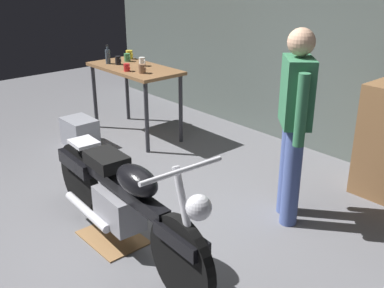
# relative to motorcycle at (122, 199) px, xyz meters

# --- Properties ---
(ground_plane) EXTENTS (12.00, 12.00, 0.00)m
(ground_plane) POSITION_rel_motorcycle_xyz_m (-0.16, 0.12, -0.45)
(ground_plane) COLOR slate
(back_wall) EXTENTS (8.00, 0.12, 3.10)m
(back_wall) POSITION_rel_motorcycle_xyz_m (-0.16, 2.92, 1.10)
(back_wall) COLOR #56605B
(back_wall) RESTS_ON ground_plane
(workbench) EXTENTS (1.30, 0.64, 0.90)m
(workbench) POSITION_rel_motorcycle_xyz_m (-2.07, 1.58, 0.34)
(workbench) COLOR brown
(workbench) RESTS_ON ground_plane
(motorcycle) EXTENTS (2.19, 0.60, 1.00)m
(motorcycle) POSITION_rel_motorcycle_xyz_m (0.00, 0.00, 0.00)
(motorcycle) COLOR black
(motorcycle) RESTS_ON ground_plane
(person_standing) EXTENTS (0.44, 0.42, 1.67)m
(person_standing) POSITION_rel_motorcycle_xyz_m (0.55, 1.36, 0.48)
(person_standing) COLOR #495B9B
(person_standing) RESTS_ON ground_plane
(drip_tray) EXTENTS (0.56, 0.40, 0.01)m
(drip_tray) POSITION_rel_motorcycle_xyz_m (-0.19, 0.00, -0.44)
(drip_tray) COLOR olive
(drip_tray) RESTS_ON ground_plane
(storage_bin) EXTENTS (0.44, 0.32, 0.34)m
(storage_bin) POSITION_rel_motorcycle_xyz_m (-2.22, 0.83, -0.28)
(storage_bin) COLOR gray
(storage_bin) RESTS_ON ground_plane
(mug_green_speckled) EXTENTS (0.12, 0.08, 0.10)m
(mug_green_speckled) POSITION_rel_motorcycle_xyz_m (-2.41, 1.70, 0.50)
(mug_green_speckled) COLOR #3D7F4C
(mug_green_speckled) RESTS_ON workbench
(mug_yellow_tall) EXTENTS (0.13, 0.09, 0.11)m
(mug_yellow_tall) POSITION_rel_motorcycle_xyz_m (-2.52, 1.82, 0.51)
(mug_yellow_tall) COLOR yellow
(mug_yellow_tall) RESTS_ON workbench
(mug_white_ceramic) EXTENTS (0.11, 0.08, 0.11)m
(mug_white_ceramic) POSITION_rel_motorcycle_xyz_m (-2.05, 1.68, 0.50)
(mug_white_ceramic) COLOR white
(mug_white_ceramic) RESTS_ON workbench
(mug_black_matte) EXTENTS (0.11, 0.07, 0.11)m
(mug_black_matte) POSITION_rel_motorcycle_xyz_m (-2.32, 1.50, 0.50)
(mug_black_matte) COLOR black
(mug_black_matte) RESTS_ON workbench
(mug_red_diner) EXTENTS (0.11, 0.07, 0.09)m
(mug_red_diner) POSITION_rel_motorcycle_xyz_m (-1.93, 1.37, 0.50)
(mug_red_diner) COLOR red
(mug_red_diner) RESTS_ON workbench
(mug_brown_stoneware) EXTENTS (0.12, 0.09, 0.11)m
(mug_brown_stoneware) POSITION_rel_motorcycle_xyz_m (-1.72, 1.45, 0.50)
(mug_brown_stoneware) COLOR brown
(mug_brown_stoneware) RESTS_ON workbench
(bottle) EXTENTS (0.06, 0.06, 0.24)m
(bottle) POSITION_rel_motorcycle_xyz_m (-2.45, 1.43, 0.55)
(bottle) COLOR #3F4C59
(bottle) RESTS_ON workbench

